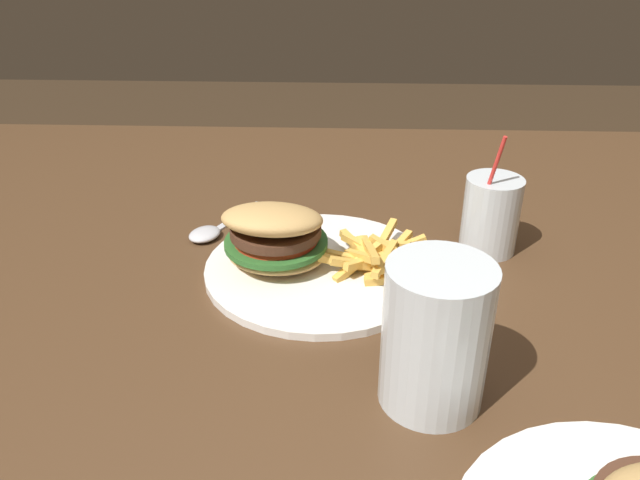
{
  "coord_description": "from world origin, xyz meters",
  "views": [
    {
      "loc": [
        0.09,
        0.52,
        1.14
      ],
      "look_at": [
        0.12,
        -0.15,
        0.78
      ],
      "focal_mm": 35.0,
      "sensor_mm": 36.0,
      "label": 1
    }
  ],
  "objects": [
    {
      "name": "meal_plate_near",
      "position": [
        0.14,
        -0.15,
        0.77
      ],
      "size": [
        0.29,
        0.29,
        0.1
      ],
      "color": "white",
      "rests_on": "dining_table"
    },
    {
      "name": "beer_glass",
      "position": [
        0.01,
        0.07,
        0.8
      ],
      "size": [
        0.1,
        0.1,
        0.14
      ],
      "color": "silver",
      "rests_on": "dining_table"
    },
    {
      "name": "juice_glass",
      "position": [
        -0.1,
        -0.21,
        0.78
      ],
      "size": [
        0.07,
        0.07,
        0.17
      ],
      "color": "silver",
      "rests_on": "dining_table"
    },
    {
      "name": "spoon",
      "position": [
        0.27,
        -0.24,
        0.74
      ],
      "size": [
        0.09,
        0.15,
        0.01
      ],
      "rotation": [
        0.0,
        0.0,
        1.09
      ],
      "color": "silver",
      "rests_on": "dining_table"
    },
    {
      "name": "dining_table",
      "position": [
        0.0,
        0.0,
        0.64
      ],
      "size": [
        1.68,
        1.43,
        0.74
      ],
      "color": "#4C331E",
      "rests_on": "ground_plane"
    }
  ]
}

